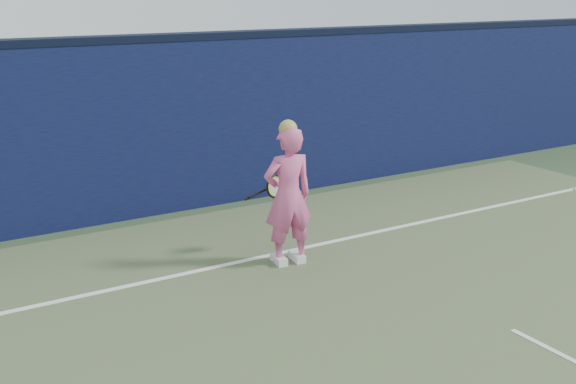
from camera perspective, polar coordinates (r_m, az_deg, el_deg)
backstop_wall at (r=11.32m, az=-3.38°, el=5.76°), size 24.00×0.40×2.50m
wall_cap at (r=11.16m, az=-3.49°, el=12.34°), size 24.00×0.42×0.10m
player at (r=8.59m, az=0.00°, el=-0.29°), size 0.66×0.48×1.77m
racket at (r=8.99m, az=-1.18°, el=0.38°), size 0.57×0.12×0.31m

